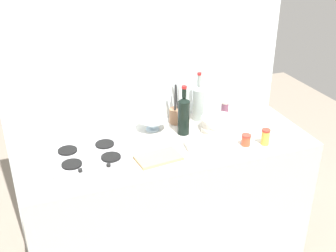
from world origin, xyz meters
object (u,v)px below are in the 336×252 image
(butter_dish, at_px, (200,144))
(wine_bottle_leftmost, at_px, (184,115))
(utensil_crock, at_px, (176,114))
(condiment_jar_front, at_px, (246,140))
(plate_stack, at_px, (218,124))
(condiment_jar_spare, at_px, (225,108))
(condiment_jar_rear, at_px, (265,137))
(wine_bottle_mid_left, at_px, (198,102))
(mixing_bowl, at_px, (153,124))
(cutting_board, at_px, (158,158))
(stovetop_hob, at_px, (89,156))

(butter_dish, bearing_deg, wine_bottle_leftmost, 96.40)
(utensil_crock, height_order, condiment_jar_front, utensil_crock)
(plate_stack, height_order, condiment_jar_spare, condiment_jar_spare)
(wine_bottle_leftmost, distance_m, condiment_jar_front, 0.42)
(condiment_jar_spare, bearing_deg, condiment_jar_rear, -86.19)
(wine_bottle_mid_left, relative_size, mixing_bowl, 1.73)
(mixing_bowl, relative_size, utensil_crock, 0.63)
(plate_stack, bearing_deg, condiment_jar_front, -73.44)
(wine_bottle_leftmost, distance_m, condiment_jar_spare, 0.43)
(utensil_crock, bearing_deg, cutting_board, -123.43)
(plate_stack, relative_size, condiment_jar_rear, 2.26)
(wine_bottle_leftmost, bearing_deg, wine_bottle_mid_left, 42.55)
(stovetop_hob, height_order, butter_dish, butter_dish)
(wine_bottle_leftmost, distance_m, utensil_crock, 0.18)
(wine_bottle_leftmost, relative_size, butter_dish, 2.03)
(stovetop_hob, bearing_deg, plate_stack, 3.92)
(mixing_bowl, relative_size, condiment_jar_rear, 1.94)
(cutting_board, bearing_deg, wine_bottle_leftmost, 43.93)
(utensil_crock, bearing_deg, stovetop_hob, -157.94)
(plate_stack, bearing_deg, butter_dish, -141.14)
(condiment_jar_rear, bearing_deg, utensil_crock, 130.43)
(cutting_board, bearing_deg, mixing_bowl, 76.78)
(condiment_jar_rear, bearing_deg, butter_dish, 165.38)
(condiment_jar_front, bearing_deg, plate_stack, 106.56)
(condiment_jar_front, bearing_deg, stovetop_hob, 169.05)
(utensil_crock, height_order, condiment_jar_spare, utensil_crock)
(wine_bottle_leftmost, relative_size, mixing_bowl, 1.66)
(mixing_bowl, xyz_separation_m, butter_dish, (0.20, -0.32, -0.02))
(stovetop_hob, relative_size, utensil_crock, 1.42)
(mixing_bowl, bearing_deg, butter_dish, -58.56)
(wine_bottle_mid_left, bearing_deg, wine_bottle_leftmost, -137.45)
(stovetop_hob, xyz_separation_m, plate_stack, (0.86, 0.06, 0.03))
(plate_stack, bearing_deg, wine_bottle_leftmost, 170.62)
(condiment_jar_rear, bearing_deg, wine_bottle_leftmost, 143.67)
(utensil_crock, distance_m, condiment_jar_front, 0.53)
(wine_bottle_mid_left, relative_size, condiment_jar_spare, 3.52)
(wine_bottle_mid_left, distance_m, mixing_bowl, 0.36)
(condiment_jar_front, bearing_deg, utensil_crock, 122.82)
(wine_bottle_leftmost, height_order, condiment_jar_rear, wine_bottle_leftmost)
(mixing_bowl, distance_m, utensil_crock, 0.20)
(condiment_jar_front, bearing_deg, wine_bottle_leftmost, 137.31)
(wine_bottle_mid_left, distance_m, utensil_crock, 0.17)
(wine_bottle_mid_left, xyz_separation_m, utensil_crock, (-0.16, 0.01, -0.07))
(plate_stack, relative_size, butter_dish, 1.42)
(wine_bottle_mid_left, distance_m, condiment_jar_spare, 0.23)
(condiment_jar_front, bearing_deg, mixing_bowl, 140.33)
(mixing_bowl, xyz_separation_m, utensil_crock, (0.19, 0.05, 0.02))
(condiment_jar_spare, xyz_separation_m, cutting_board, (-0.64, -0.42, -0.04))
(stovetop_hob, height_order, condiment_jar_spare, condiment_jar_spare)
(stovetop_hob, distance_m, cutting_board, 0.40)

